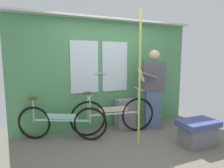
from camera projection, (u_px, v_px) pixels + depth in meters
ground_plane at (136, 151)px, 3.16m from camera, size 5.12×4.20×0.04m
train_door_wall at (108, 72)px, 4.18m from camera, size 4.12×0.28×2.40m
bicycle_near_door at (61, 122)px, 3.53m from camera, size 1.58×0.83×0.86m
bicycle_leaning_behind at (113, 115)px, 3.84m from camera, size 1.78×0.44×0.93m
passenger_reading_newspaper at (153, 88)px, 4.07m from camera, size 0.63×0.58×1.74m
trash_bin_by_wall at (125, 113)px, 4.24m from camera, size 0.43×0.28×0.64m
handrail_pole at (140, 80)px, 3.16m from camera, size 0.04×0.04×2.36m
bench_seat_corner at (198, 132)px, 3.33m from camera, size 0.70×0.44×0.45m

